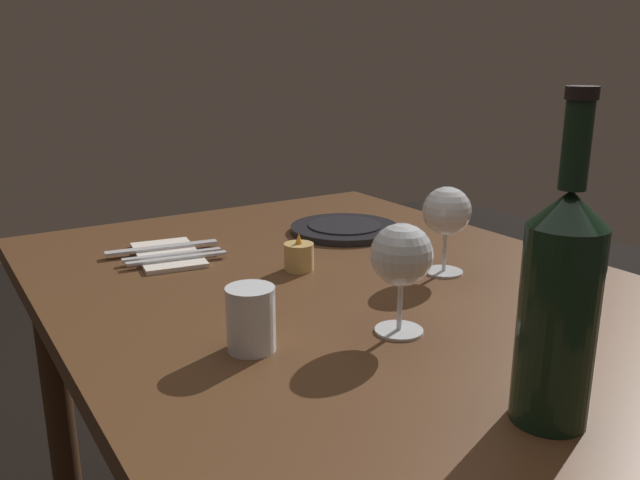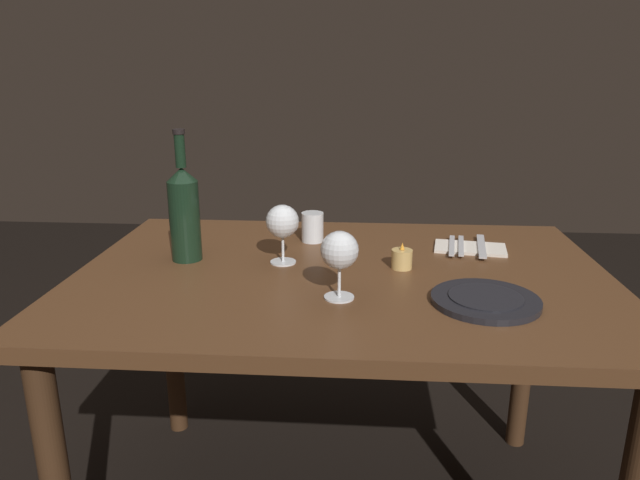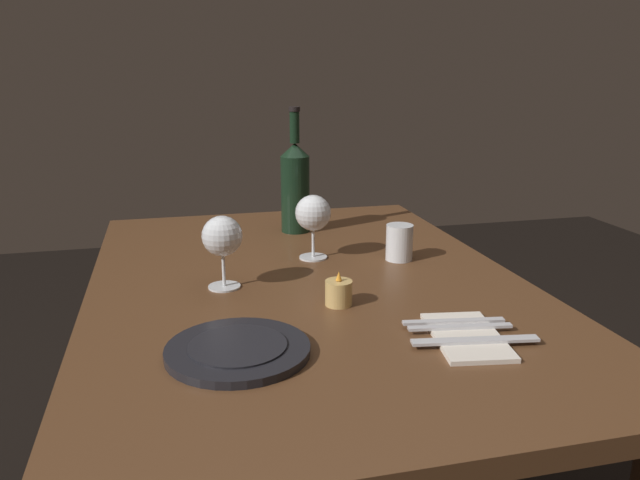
# 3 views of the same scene
# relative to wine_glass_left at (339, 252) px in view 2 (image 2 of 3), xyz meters

# --- Properties ---
(dining_table) EXTENTS (1.30, 0.90, 0.74)m
(dining_table) POSITION_rel_wine_glass_left_xyz_m (0.00, 0.18, -0.20)
(dining_table) COLOR #56351E
(dining_table) RESTS_ON ground
(wine_glass_left) EXTENTS (0.08, 0.08, 0.15)m
(wine_glass_left) POSITION_rel_wine_glass_left_xyz_m (0.00, 0.00, 0.00)
(wine_glass_left) COLOR white
(wine_glass_left) RESTS_ON dining_table
(wine_glass_right) EXTENTS (0.08, 0.08, 0.15)m
(wine_glass_right) POSITION_rel_wine_glass_left_xyz_m (-0.15, 0.22, 0.00)
(wine_glass_right) COLOR white
(wine_glass_right) RESTS_ON dining_table
(wine_bottle) EXTENTS (0.08, 0.08, 0.34)m
(wine_bottle) POSITION_rel_wine_glass_left_xyz_m (-0.40, 0.23, 0.02)
(wine_bottle) COLOR black
(wine_bottle) RESTS_ON dining_table
(water_tumbler) EXTENTS (0.06, 0.06, 0.08)m
(water_tumbler) POSITION_rel_wine_glass_left_xyz_m (-0.09, 0.42, -0.07)
(water_tumbler) COLOR white
(water_tumbler) RESTS_ON dining_table
(votive_candle) EXTENTS (0.05, 0.05, 0.07)m
(votive_candle) POSITION_rel_wine_glass_left_xyz_m (0.15, 0.20, -0.08)
(votive_candle) COLOR #DBB266
(votive_candle) RESTS_ON dining_table
(dinner_plate) EXTENTS (0.23, 0.23, 0.02)m
(dinner_plate) POSITION_rel_wine_glass_left_xyz_m (0.31, -0.01, -0.10)
(dinner_plate) COLOR black
(dinner_plate) RESTS_ON dining_table
(folded_napkin) EXTENTS (0.20, 0.14, 0.01)m
(folded_napkin) POSITION_rel_wine_glass_left_xyz_m (0.35, 0.37, -0.10)
(folded_napkin) COLOR silver
(folded_napkin) RESTS_ON dining_table
(fork_inner) EXTENTS (0.04, 0.18, 0.00)m
(fork_inner) POSITION_rel_wine_glass_left_xyz_m (0.32, 0.37, -0.10)
(fork_inner) COLOR silver
(fork_inner) RESTS_ON folded_napkin
(fork_outer) EXTENTS (0.04, 0.18, 0.00)m
(fork_outer) POSITION_rel_wine_glass_left_xyz_m (0.30, 0.37, -0.10)
(fork_outer) COLOR silver
(fork_outer) RESTS_ON folded_napkin
(table_knife) EXTENTS (0.05, 0.21, 0.00)m
(table_knife) POSITION_rel_wine_glass_left_xyz_m (0.38, 0.37, -0.10)
(table_knife) COLOR silver
(table_knife) RESTS_ON folded_napkin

